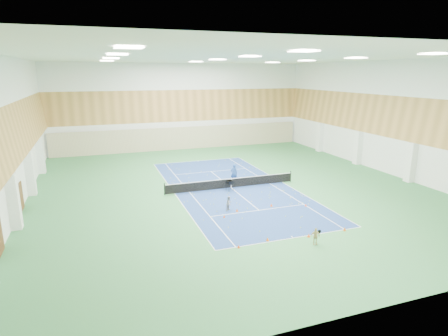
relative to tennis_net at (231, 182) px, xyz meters
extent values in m
plane|color=#327640|center=(0.00, 0.00, -0.55)|extent=(40.00, 40.00, 0.00)
cube|color=navy|center=(0.00, 0.00, -0.55)|extent=(10.97, 23.77, 0.01)
cube|color=#C6B793|center=(0.00, 19.75, 1.05)|extent=(35.40, 0.16, 3.20)
cube|color=#593319|center=(-17.92, 0.00, 0.55)|extent=(0.08, 1.80, 2.20)
imported|color=#1F4690|center=(0.89, 1.62, 0.40)|extent=(0.74, 0.53, 1.90)
imported|color=gray|center=(-2.27, -5.62, 0.04)|extent=(0.73, 0.71, 1.19)
imported|color=tan|center=(0.82, -13.18, 0.02)|extent=(0.71, 0.42, 1.14)
cone|color=#FC490D|center=(-3.16, -6.92, -0.45)|extent=(0.18, 0.18, 0.20)
cone|color=#F65A0C|center=(-1.77, -6.06, -0.43)|extent=(0.22, 0.22, 0.25)
cone|color=#DE490B|center=(1.34, -5.90, -0.42)|extent=(0.23, 0.23, 0.25)
cone|color=#F93F0D|center=(4.03, -6.82, -0.44)|extent=(0.20, 0.20, 0.22)
cone|color=#FF430D|center=(-3.98, -12.01, -0.45)|extent=(0.18, 0.18, 0.20)
cone|color=orange|center=(-1.82, -11.70, -0.43)|extent=(0.22, 0.22, 0.24)
cone|color=#FE4E0D|center=(1.06, -12.08, -0.43)|extent=(0.22, 0.22, 0.24)
cone|color=orange|center=(3.98, -12.01, -0.42)|extent=(0.23, 0.23, 0.25)
camera|label=1|loc=(-12.01, -32.04, 10.18)|focal=30.00mm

